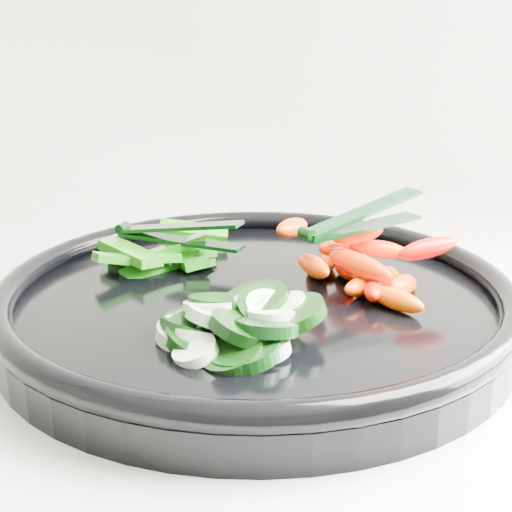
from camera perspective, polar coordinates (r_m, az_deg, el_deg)
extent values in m
cylinder|color=black|center=(0.53, 0.00, -4.39)|extent=(0.38, 0.38, 0.02)
torus|color=black|center=(0.52, 0.00, -2.51)|extent=(0.39, 0.39, 0.02)
cylinder|color=black|center=(0.42, -1.85, -7.92)|extent=(0.05, 0.05, 0.02)
cylinder|color=#D4F6C5|center=(0.43, -4.86, -7.65)|extent=(0.04, 0.04, 0.02)
cylinder|color=black|center=(0.45, -5.14, -6.00)|extent=(0.06, 0.06, 0.03)
cylinder|color=beige|center=(0.45, -5.08, -6.41)|extent=(0.04, 0.04, 0.02)
cylinder|color=black|center=(0.45, -4.46, -6.51)|extent=(0.06, 0.06, 0.03)
cylinder|color=#DEF4C3|center=(0.46, -5.02, -5.56)|extent=(0.03, 0.04, 0.02)
cylinder|color=black|center=(0.43, -0.89, -7.65)|extent=(0.06, 0.06, 0.02)
cylinder|color=#CFECBD|center=(0.43, 0.87, -7.41)|extent=(0.04, 0.04, 0.02)
cylinder|color=black|center=(0.47, -3.52, -5.03)|extent=(0.05, 0.05, 0.03)
cylinder|color=#D9F6C5|center=(0.47, -2.62, -5.12)|extent=(0.04, 0.04, 0.02)
cylinder|color=black|center=(0.47, -5.19, -5.36)|extent=(0.06, 0.06, 0.02)
cylinder|color=#E1F7C6|center=(0.46, -5.36, -5.64)|extent=(0.04, 0.04, 0.01)
cylinder|color=black|center=(0.45, -5.33, -6.08)|extent=(0.05, 0.05, 0.01)
cylinder|color=beige|center=(0.45, -5.74, -6.21)|extent=(0.05, 0.05, 0.02)
cylinder|color=black|center=(0.45, 3.05, -4.73)|extent=(0.06, 0.06, 0.03)
cylinder|color=#DCF4C3|center=(0.46, 2.38, -4.06)|extent=(0.04, 0.04, 0.02)
cylinder|color=black|center=(0.47, -2.75, -3.79)|extent=(0.06, 0.06, 0.02)
cylinder|color=beige|center=(0.46, -3.55, -4.14)|extent=(0.04, 0.04, 0.02)
cylinder|color=black|center=(0.43, -1.26, -5.85)|extent=(0.05, 0.05, 0.03)
cylinder|color=#B2CFA6|center=(0.45, -3.75, -4.92)|extent=(0.03, 0.03, 0.02)
cylinder|color=black|center=(0.46, 1.02, -4.39)|extent=(0.06, 0.06, 0.03)
cylinder|color=#D1EFBF|center=(0.46, 1.06, -4.36)|extent=(0.05, 0.04, 0.03)
cylinder|color=black|center=(0.47, -0.16, -3.77)|extent=(0.06, 0.06, 0.02)
cylinder|color=#E2F8C6|center=(0.46, -0.70, -3.99)|extent=(0.03, 0.03, 0.02)
cylinder|color=black|center=(0.43, 0.84, -5.69)|extent=(0.05, 0.05, 0.02)
cylinder|color=beige|center=(0.45, 1.22, -4.87)|extent=(0.04, 0.04, 0.02)
ellipsoid|color=#EB3000|center=(0.52, 10.92, -2.38)|extent=(0.03, 0.05, 0.03)
ellipsoid|color=#F84E00|center=(0.52, 8.50, -2.35)|extent=(0.04, 0.04, 0.02)
ellipsoid|color=#FF6000|center=(0.50, 11.16, -3.42)|extent=(0.04, 0.05, 0.02)
ellipsoid|color=#FF2B00|center=(0.55, 4.93, -1.01)|extent=(0.02, 0.05, 0.03)
ellipsoid|color=#FF6500|center=(0.53, 11.63, -2.28)|extent=(0.05, 0.05, 0.03)
ellipsoid|color=red|center=(0.55, 7.22, -1.05)|extent=(0.02, 0.04, 0.02)
ellipsoid|color=#FE1C00|center=(0.51, 9.37, -2.74)|extent=(0.03, 0.04, 0.02)
ellipsoid|color=#EB5100|center=(0.55, 9.07, -1.33)|extent=(0.05, 0.02, 0.02)
ellipsoid|color=#FF2D00|center=(0.60, 8.05, 0.41)|extent=(0.02, 0.04, 0.02)
ellipsoid|color=#FF5B00|center=(0.58, 5.83, -0.17)|extent=(0.02, 0.04, 0.02)
ellipsoid|color=#EF3900|center=(0.52, 4.59, -0.76)|extent=(0.02, 0.05, 0.02)
ellipsoid|color=#F54400|center=(0.57, 8.07, 1.13)|extent=(0.03, 0.05, 0.02)
ellipsoid|color=#FF1200|center=(0.54, 7.18, -0.09)|extent=(0.02, 0.04, 0.02)
ellipsoid|color=red|center=(0.52, 8.27, -0.74)|extent=(0.04, 0.06, 0.02)
ellipsoid|color=#E44E00|center=(0.56, 6.44, 0.60)|extent=(0.04, 0.03, 0.02)
ellipsoid|color=#E73A00|center=(0.56, 9.99, 0.53)|extent=(0.05, 0.02, 0.02)
ellipsoid|color=#E42E00|center=(0.56, 2.91, 2.27)|extent=(0.04, 0.04, 0.02)
ellipsoid|color=#FD3300|center=(0.55, 8.18, 1.76)|extent=(0.04, 0.02, 0.02)
ellipsoid|color=#E40D00|center=(0.52, 13.57, 0.60)|extent=(0.05, 0.02, 0.02)
cube|color=#126C0A|center=(0.59, -5.40, -0.29)|extent=(0.03, 0.06, 0.02)
cube|color=#0D700A|center=(0.59, -6.60, -0.11)|extent=(0.04, 0.06, 0.03)
cube|color=#216C0A|center=(0.61, -4.59, 0.37)|extent=(0.02, 0.05, 0.02)
cube|color=#0A6609|center=(0.58, -5.23, -0.44)|extent=(0.04, 0.04, 0.01)
cube|color=#1A6109|center=(0.58, -7.24, -0.53)|extent=(0.08, 0.05, 0.03)
cube|color=#09670B|center=(0.59, -9.75, -0.32)|extent=(0.04, 0.04, 0.01)
cube|color=#186809|center=(0.59, -7.74, -0.14)|extent=(0.03, 0.07, 0.03)
cube|color=#09680A|center=(0.58, -6.56, 0.67)|extent=(0.05, 0.02, 0.02)
cube|color=#1F6809|center=(0.56, -10.66, -0.25)|extent=(0.05, 0.03, 0.02)
cube|color=#236509|center=(0.58, -10.07, 0.26)|extent=(0.05, 0.07, 0.01)
cube|color=#0A6E0D|center=(0.63, -5.01, 2.02)|extent=(0.06, 0.03, 0.02)
cylinder|color=black|center=(0.50, 4.09, 1.80)|extent=(0.01, 0.01, 0.01)
cube|color=black|center=(0.54, 8.56, 2.33)|extent=(0.11, 0.06, 0.00)
cube|color=black|center=(0.54, 8.62, 3.51)|extent=(0.11, 0.06, 0.02)
cylinder|color=black|center=(0.61, -10.61, 2.25)|extent=(0.01, 0.01, 0.01)
cube|color=black|center=(0.58, -6.11, 1.24)|extent=(0.10, 0.08, 0.00)
cube|color=black|center=(0.58, -6.15, 2.32)|extent=(0.10, 0.08, 0.02)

